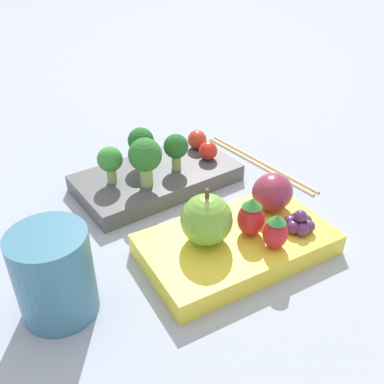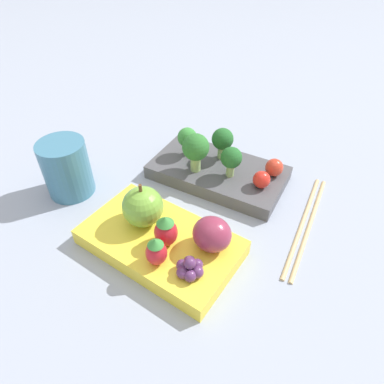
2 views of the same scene
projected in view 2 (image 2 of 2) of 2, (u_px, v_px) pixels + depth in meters
ground_plane at (191, 208)px, 0.50m from camera, size 4.00×4.00×0.00m
bento_box_savoury at (218, 173)px, 0.55m from camera, size 0.21×0.12×0.02m
bento_box_fruit at (160, 242)px, 0.44m from camera, size 0.21×0.14×0.02m
broccoli_floret_0 at (187, 138)px, 0.55m from camera, size 0.03×0.03×0.05m
broccoli_floret_1 at (196, 149)px, 0.51m from camera, size 0.04×0.04×0.06m
broccoli_floret_2 at (231, 159)px, 0.50m from camera, size 0.03×0.03×0.05m
broccoli_floret_3 at (225, 141)px, 0.54m from camera, size 0.03×0.03×0.05m
cherry_tomato_0 at (274, 168)px, 0.52m from camera, size 0.03×0.03×0.03m
cherry_tomato_1 at (261, 180)px, 0.49m from camera, size 0.03×0.03×0.03m
apple at (143, 207)px, 0.43m from camera, size 0.05×0.05×0.06m
strawberry_0 at (166, 231)px, 0.41m from camera, size 0.03×0.03×0.04m
strawberry_1 at (156, 251)px, 0.39m from camera, size 0.03×0.03×0.04m
plum at (212, 234)px, 0.40m from camera, size 0.05×0.04×0.04m
grape_cluster at (190, 268)px, 0.38m from camera, size 0.03×0.03×0.02m
drinking_cup at (67, 168)px, 0.50m from camera, size 0.07×0.07×0.09m
chopsticks_pair at (306, 223)px, 0.47m from camera, size 0.02×0.21×0.01m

